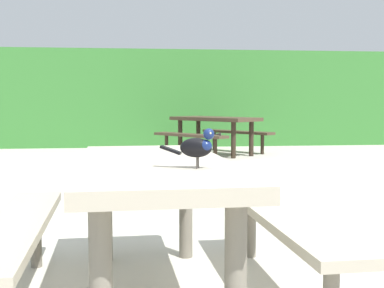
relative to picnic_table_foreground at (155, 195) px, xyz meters
name	(u,v)px	position (x,y,z in m)	size (l,w,h in m)	color
hedge_wall	(151,99)	(0.38, 10.06, 0.56)	(28.00, 2.02, 2.23)	#387A33
picnic_table_foreground	(155,195)	(0.00, 0.00, 0.00)	(1.74, 1.83, 0.74)	#B2A893
bird_grackle	(198,146)	(0.18, -0.35, 0.29)	(0.28, 0.14, 0.18)	black
picnic_table_mid_left	(215,126)	(1.53, 7.31, 0.00)	(2.38, 2.38, 0.74)	#473828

